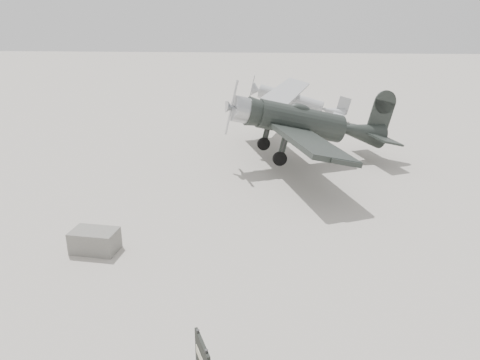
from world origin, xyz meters
name	(u,v)px	position (x,y,z in m)	size (l,w,h in m)	color
ground	(283,231)	(0.00, 0.00, 0.00)	(160.00, 160.00, 0.00)	#9C968A
lowwing_monoplane	(308,123)	(1.30, 8.41, 2.17)	(9.24, 12.67, 4.11)	black
highwing_monoplane	(295,98)	(0.97, 18.29, 1.80)	(7.27, 10.18, 2.87)	#A7AAAC
equipment_block	(95,241)	(-6.36, -2.00, 0.38)	(1.52, 0.95, 0.76)	slate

